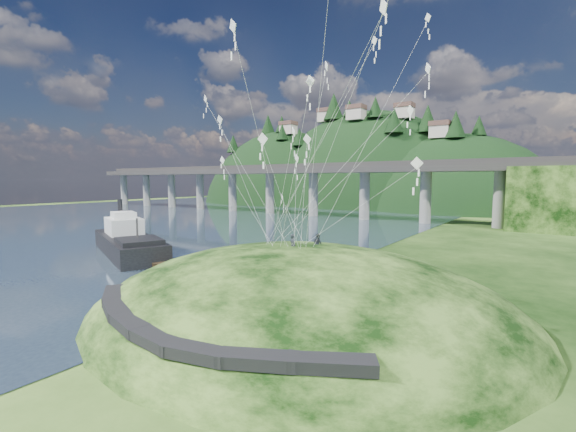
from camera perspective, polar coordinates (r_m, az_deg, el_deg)
The scene contains 10 objects.
ground at distance 35.26m, azimuth -11.22°, elevation -11.81°, with size 320.00×320.00×0.00m, color black.
water at distance 110.63m, azimuth -26.02°, elevation -0.52°, with size 240.00×240.00×0.00m, color #304359.
grass_hill at distance 32.35m, azimuth 1.82°, elevation -16.13°, with size 36.00×32.00×13.00m.
footpath at distance 23.20m, azimuth -16.09°, elevation -15.75°, with size 22.29×5.84×0.83m.
bridge at distance 106.26m, azimuth 6.38°, elevation 5.01°, with size 160.00×11.00×15.00m.
far_ridge at distance 161.49m, azimuth 9.84°, elevation -1.01°, with size 153.00×70.00×94.50m.
work_barge at distance 58.28m, azimuth -22.63°, elevation -3.40°, with size 22.08×13.39×7.50m.
wooden_dock at distance 42.01m, azimuth -12.80°, elevation -8.34°, with size 15.85×4.28×1.12m.
kite_flyers at distance 32.45m, azimuth 3.19°, elevation -2.62°, with size 1.91×3.27×2.00m.
kite_swarm at distance 29.64m, azimuth 4.87°, elevation 17.19°, with size 18.73×17.24×18.02m.
Camera 1 is at (24.43, -23.21, 10.37)m, focal length 24.00 mm.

